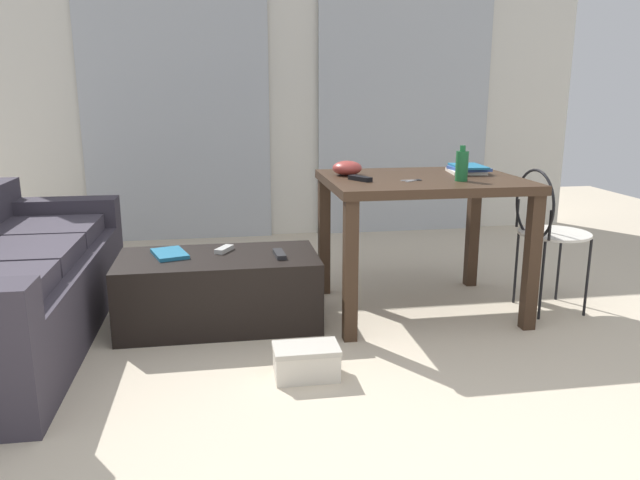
% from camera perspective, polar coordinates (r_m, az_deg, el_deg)
% --- Properties ---
extents(ground_plane, '(8.76, 8.76, 0.00)m').
position_cam_1_polar(ground_plane, '(3.59, 1.97, -7.19)').
color(ground_plane, beige).
extents(wall_back, '(5.23, 0.10, 2.60)m').
position_cam_1_polar(wall_back, '(5.55, -2.57, 13.91)').
color(wall_back, silver).
rests_on(wall_back, ground).
extents(curtains, '(3.58, 0.03, 2.31)m').
position_cam_1_polar(curtains, '(5.47, -2.44, 12.40)').
color(curtains, '#B2B7BC').
rests_on(curtains, ground).
extents(couch, '(0.85, 2.09, 0.73)m').
position_cam_1_polar(couch, '(3.57, -27.58, -3.89)').
color(couch, '#38333D').
rests_on(couch, ground).
extents(coffee_table, '(1.09, 0.56, 0.39)m').
position_cam_1_polar(coffee_table, '(3.48, -9.35, -4.61)').
color(coffee_table, black).
rests_on(coffee_table, ground).
extents(craft_table, '(1.10, 0.89, 0.80)m').
position_cam_1_polar(craft_table, '(3.59, 9.42, 3.96)').
color(craft_table, '#382619').
rests_on(craft_table, ground).
extents(wire_chair, '(0.41, 0.42, 0.85)m').
position_cam_1_polar(wire_chair, '(3.79, 20.19, 1.48)').
color(wire_chair, silver).
rests_on(wire_chair, ground).
extents(bottle_near, '(0.07, 0.07, 0.19)m').
position_cam_1_polar(bottle_near, '(3.44, 13.08, 6.78)').
color(bottle_near, '#195B2D').
rests_on(bottle_near, craft_table).
extents(bowl, '(0.17, 0.17, 0.08)m').
position_cam_1_polar(bowl, '(3.60, 2.55, 6.71)').
color(bowl, '#9E3833').
rests_on(bowl, craft_table).
extents(book_stack, '(0.23, 0.29, 0.05)m').
position_cam_1_polar(book_stack, '(3.80, 13.59, 6.44)').
color(book_stack, silver).
rests_on(book_stack, craft_table).
extents(tv_remote_on_table, '(0.11, 0.16, 0.02)m').
position_cam_1_polar(tv_remote_on_table, '(3.38, 3.76, 5.74)').
color(tv_remote_on_table, black).
rests_on(tv_remote_on_table, craft_table).
extents(scissors, '(0.12, 0.08, 0.00)m').
position_cam_1_polar(scissors, '(3.42, 8.76, 5.52)').
color(scissors, '#9EA0A5').
rests_on(scissors, craft_table).
extents(tv_remote_primary, '(0.06, 0.18, 0.02)m').
position_cam_1_polar(tv_remote_primary, '(3.37, -3.80, -1.31)').
color(tv_remote_primary, '#232326').
rests_on(tv_remote_primary, coffee_table).
extents(tv_remote_secondary, '(0.11, 0.15, 0.03)m').
position_cam_1_polar(tv_remote_secondary, '(3.51, -8.91, -0.86)').
color(tv_remote_secondary, '#B7B7B2').
rests_on(tv_remote_secondary, coffee_table).
extents(magazine, '(0.23, 0.29, 0.02)m').
position_cam_1_polar(magazine, '(3.48, -13.83, -1.24)').
color(magazine, '#1E668C').
rests_on(magazine, coffee_table).
extents(shoebox, '(0.30, 0.19, 0.15)m').
position_cam_1_polar(shoebox, '(2.85, -1.29, -11.23)').
color(shoebox, beige).
rests_on(shoebox, ground).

